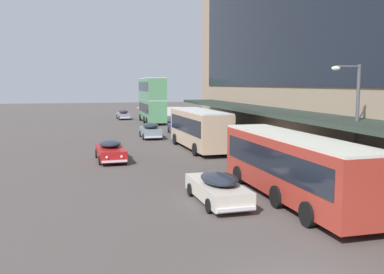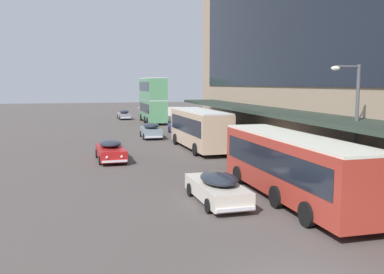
# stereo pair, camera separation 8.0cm
# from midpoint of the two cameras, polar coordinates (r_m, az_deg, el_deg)

# --- Properties ---
(transit_bus_kerbside_front) EXTENTS (2.72, 10.68, 6.39)m
(transit_bus_kerbside_front) POSITION_cam_midpoint_polar(r_m,az_deg,el_deg) (61.71, -5.25, 5.12)
(transit_bus_kerbside_front) COLOR #518C60
(transit_bus_kerbside_front) RESTS_ON ground
(transit_bus_kerbside_rear) EXTENTS (2.84, 11.54, 3.12)m
(transit_bus_kerbside_rear) POSITION_cam_midpoint_polar(r_m,az_deg,el_deg) (20.67, 13.34, -3.47)
(transit_bus_kerbside_rear) COLOR #AA3327
(transit_bus_kerbside_rear) RESTS_ON ground
(transit_bus_kerbside_far) EXTENTS (3.04, 10.16, 3.34)m
(transit_bus_kerbside_far) POSITION_cam_midpoint_polar(r_m,az_deg,el_deg) (36.05, 1.07, 1.35)
(transit_bus_kerbside_far) COLOR tan
(transit_bus_kerbside_far) RESTS_ON ground
(sedan_trailing_mid) EXTENTS (2.06, 5.02, 1.47)m
(sedan_trailing_mid) POSITION_cam_midpoint_polar(r_m,az_deg,el_deg) (20.02, 3.48, -6.73)
(sedan_trailing_mid) COLOR beige
(sedan_trailing_mid) RESTS_ON ground
(sedan_lead_near) EXTENTS (1.92, 4.77, 1.51)m
(sedan_lead_near) POSITION_cam_midpoint_polar(r_m,az_deg,el_deg) (68.36, -9.02, 2.99)
(sedan_lead_near) COLOR gray
(sedan_lead_near) RESTS_ON ground
(sedan_oncoming_front) EXTENTS (2.10, 5.06, 1.48)m
(sedan_oncoming_front) POSITION_cam_midpoint_polar(r_m,az_deg,el_deg) (31.48, -10.74, -1.76)
(sedan_oncoming_front) COLOR #AF1919
(sedan_oncoming_front) RESTS_ON ground
(sedan_second_mid) EXTENTS (1.96, 4.66, 1.58)m
(sedan_second_mid) POSITION_cam_midpoint_polar(r_m,az_deg,el_deg) (44.01, -5.45, 0.88)
(sedan_second_mid) COLOR gray
(sedan_second_mid) RESTS_ON ground
(sedan_far_back) EXTENTS (1.93, 4.95, 1.56)m
(sedan_far_back) POSITION_cam_midpoint_polar(r_m,az_deg,el_deg) (47.61, -1.81, 1.35)
(sedan_far_back) COLOR navy
(sedan_far_back) RESTS_ON ground
(street_lamp) EXTENTS (1.50, 0.28, 6.24)m
(street_lamp) POSITION_cam_midpoint_polar(r_m,az_deg,el_deg) (21.02, 20.78, 2.02)
(street_lamp) COLOR #4C4C51
(street_lamp) RESTS_ON sidewalk_kerb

